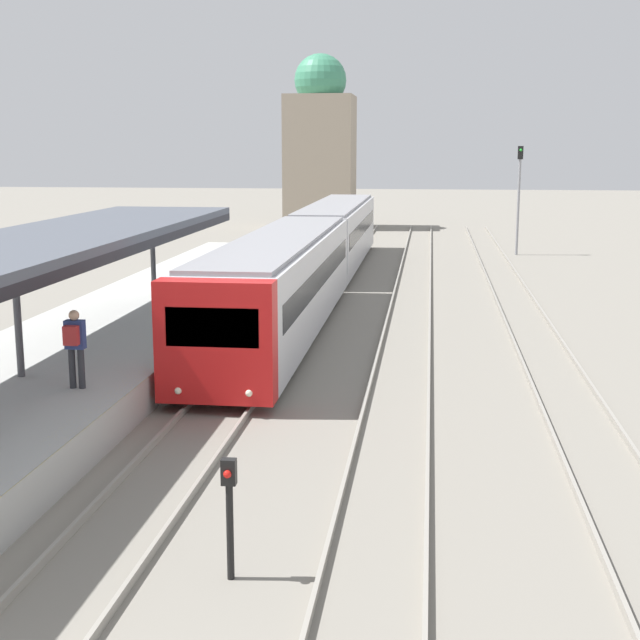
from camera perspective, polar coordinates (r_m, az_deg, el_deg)
platform_canopy at (r=20.21m, az=-18.93°, el=4.29°), size 4.00×24.12×2.93m
person_on_platform at (r=19.12m, az=-15.43°, el=-1.40°), size 0.40×0.40×1.66m
train_near at (r=35.77m, az=-0.40°, el=4.44°), size 2.66×33.78×3.10m
signal_post_near at (r=12.32m, az=-5.82°, el=-11.70°), size 0.20×0.21×1.73m
signal_mast_far at (r=49.80m, az=12.62°, el=8.24°), size 0.28×0.29×5.86m
distant_domed_building at (r=65.19m, az=0.02°, el=11.01°), size 4.82×4.82×12.30m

